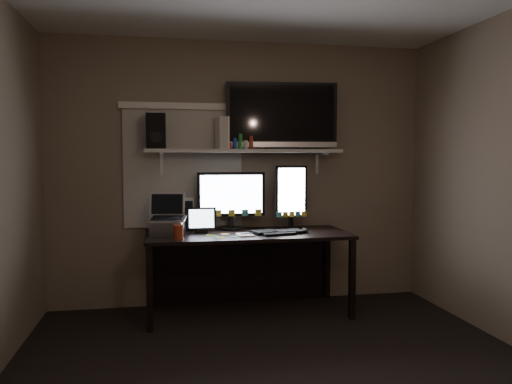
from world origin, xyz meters
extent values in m
plane|color=black|center=(0.00, 0.00, 0.00)|extent=(3.60, 3.60, 0.00)
plane|color=#716551|center=(0.00, 1.80, 1.25)|extent=(3.60, 0.00, 3.60)
cube|color=beige|center=(-0.55, 1.79, 1.30)|extent=(1.10, 0.02, 1.10)
cube|color=black|center=(0.00, 1.43, 0.71)|extent=(1.80, 0.75, 0.03)
cube|color=black|center=(0.00, 1.78, 0.35)|extent=(1.80, 0.02, 0.70)
cube|color=black|center=(-0.86, 1.09, 0.35)|extent=(0.05, 0.05, 0.70)
cube|color=black|center=(0.86, 1.09, 0.35)|extent=(0.05, 0.05, 0.70)
cube|color=black|center=(-0.86, 1.76, 0.35)|extent=(0.05, 0.05, 0.70)
cube|color=black|center=(0.86, 1.76, 0.35)|extent=(0.05, 0.05, 0.70)
cube|color=#B7B7B2|center=(0.00, 1.62, 1.46)|extent=(1.80, 0.35, 0.03)
cube|color=black|center=(-0.12, 1.65, 1.01)|extent=(0.63, 0.07, 0.55)
cube|color=black|center=(0.44, 1.57, 1.03)|extent=(0.31, 0.07, 0.61)
cube|color=black|center=(0.25, 1.35, 0.74)|extent=(0.46, 0.24, 0.03)
ellipsoid|color=black|center=(0.50, 1.33, 0.75)|extent=(0.10, 0.13, 0.04)
cube|color=white|center=(-0.05, 1.28, 0.74)|extent=(0.14, 0.19, 0.01)
cube|color=black|center=(-0.41, 1.50, 0.84)|extent=(0.27, 0.12, 0.23)
cube|color=black|center=(-0.59, 1.68, 0.88)|extent=(0.24, 0.12, 0.30)
cube|color=silver|center=(-0.71, 1.44, 0.91)|extent=(0.36, 0.31, 0.36)
cylinder|color=maroon|center=(-0.62, 1.17, 0.79)|extent=(0.10, 0.10, 0.12)
cube|color=black|center=(0.36, 1.64, 1.79)|extent=(1.05, 0.30, 0.62)
cube|color=beige|center=(-0.20, 1.61, 1.63)|extent=(0.11, 0.25, 0.29)
cube|color=black|center=(-0.80, 1.63, 1.64)|extent=(0.18, 0.21, 0.31)
camera|label=1|loc=(-0.75, -2.94, 1.41)|focal=35.00mm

